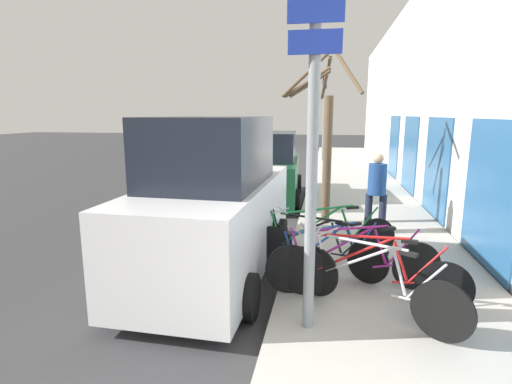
{
  "coord_description": "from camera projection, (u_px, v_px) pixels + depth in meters",
  "views": [
    {
      "loc": [
        1.64,
        -0.23,
        2.62
      ],
      "look_at": [
        0.38,
        6.74,
        1.22
      ],
      "focal_mm": 28.0,
      "sensor_mm": 36.0,
      "label": 1
    }
  ],
  "objects": [
    {
      "name": "parked_car_1",
      "position": [
        268.0,
        170.0,
        12.02
      ],
      "size": [
        2.16,
        4.32,
        2.09
      ],
      "rotation": [
        0.0,
        0.0,
        0.05
      ],
      "color": "#144728",
      "rests_on": "ground"
    },
    {
      "name": "ground_plane",
      "position": [
        270.0,
        203.0,
        11.83
      ],
      "size": [
        80.0,
        80.0,
        0.0
      ],
      "primitive_type": "plane",
      "color": "#333335"
    },
    {
      "name": "sidewalk_curb",
      "position": [
        355.0,
        187.0,
        14.06
      ],
      "size": [
        3.2,
        32.0,
        0.15
      ],
      "color": "#ADA89E",
      "rests_on": "ground"
    },
    {
      "name": "bicycle_0",
      "position": [
        372.0,
        285.0,
        4.89
      ],
      "size": [
        2.0,
        1.31,
        0.96
      ],
      "rotation": [
        0.0,
        0.0,
        1.0
      ],
      "color": "black",
      "rests_on": "sidewalk_curb"
    },
    {
      "name": "parked_car_0",
      "position": [
        214.0,
        207.0,
        6.41
      ],
      "size": [
        2.04,
        4.5,
        2.57
      ],
      "rotation": [
        0.0,
        0.0,
        -0.03
      ],
      "color": "silver",
      "rests_on": "ground"
    },
    {
      "name": "bicycle_2",
      "position": [
        354.0,
        264.0,
        5.57
      ],
      "size": [
        2.43,
        0.69,
        0.96
      ],
      "rotation": [
        0.0,
        0.0,
        1.81
      ],
      "color": "black",
      "rests_on": "sidewalk_curb"
    },
    {
      "name": "bicycle_5",
      "position": [
        325.0,
        240.0,
        6.6
      ],
      "size": [
        2.37,
        1.14,
        0.99
      ],
      "rotation": [
        0.0,
        0.0,
        2.01
      ],
      "color": "black",
      "rests_on": "sidewalk_curb"
    },
    {
      "name": "street_tree",
      "position": [
        325.0,
        139.0,
        8.87
      ],
      "size": [
        1.77,
        2.13,
        3.95
      ],
      "color": "brown",
      "rests_on": "sidewalk_curb"
    },
    {
      "name": "bicycle_1",
      "position": [
        371.0,
        275.0,
        5.18
      ],
      "size": [
        2.43,
        0.52,
        0.96
      ],
      "rotation": [
        0.0,
        0.0,
        1.42
      ],
      "color": "black",
      "rests_on": "sidewalk_curb"
    },
    {
      "name": "traffic_light",
      "position": [
        324.0,
        105.0,
        20.64
      ],
      "size": [
        0.2,
        0.3,
        4.5
      ],
      "color": "gray",
      "rests_on": "sidewalk_curb"
    },
    {
      "name": "pedestrian_near",
      "position": [
        377.0,
        187.0,
        8.29
      ],
      "size": [
        0.43,
        0.37,
        1.67
      ],
      "rotation": [
        0.0,
        0.0,
        2.86
      ],
      "color": "#1E2338",
      "rests_on": "sidewalk_curb"
    },
    {
      "name": "bicycle_3",
      "position": [
        332.0,
        254.0,
        6.1
      ],
      "size": [
        1.88,
        1.27,
        0.83
      ],
      "rotation": [
        0.0,
        0.0,
        2.16
      ],
      "color": "black",
      "rests_on": "sidewalk_curb"
    },
    {
      "name": "signpost",
      "position": [
        312.0,
        159.0,
        4.34
      ],
      "size": [
        0.58,
        0.15,
        3.74
      ],
      "color": "gray",
      "rests_on": "sidewalk_curb"
    },
    {
      "name": "bicycle_4",
      "position": [
        316.0,
        246.0,
        6.38
      ],
      "size": [
        2.11,
        1.16,
        0.88
      ],
      "rotation": [
        0.0,
        0.0,
        1.08
      ],
      "color": "black",
      "rests_on": "sidewalk_curb"
    },
    {
      "name": "building_facade",
      "position": [
        414.0,
        95.0,
        13.08
      ],
      "size": [
        0.23,
        32.0,
        6.5
      ],
      "color": "silver",
      "rests_on": "ground"
    }
  ]
}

